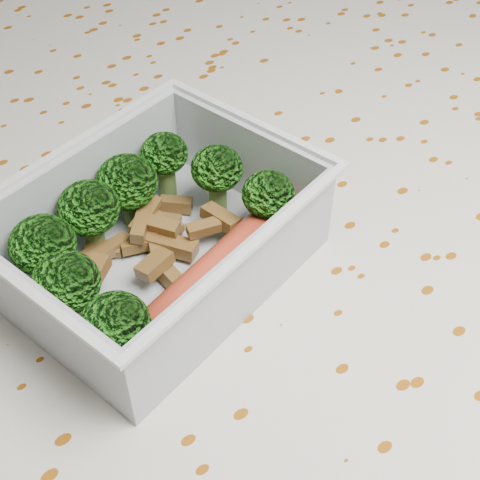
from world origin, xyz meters
TOP-DOWN VIEW (x-y plane):
  - dining_table at (0.00, 0.00)m, footprint 1.40×0.90m
  - tablecloth at (0.00, 0.00)m, footprint 1.46×0.96m
  - lunch_container at (-0.05, 0.04)m, footprint 0.23×0.20m
  - broccoli_florets at (-0.06, 0.05)m, footprint 0.18×0.15m
  - meat_pile at (-0.05, 0.05)m, footprint 0.12×0.08m
  - sausage at (-0.04, -0.00)m, footprint 0.17×0.07m

SIDE VIEW (x-z plane):
  - dining_table at x=0.00m, z-range 0.29..1.04m
  - tablecloth at x=0.00m, z-range 0.62..0.81m
  - meat_pile at x=-0.05m, z-range 0.76..0.79m
  - sausage at x=-0.04m, z-range 0.76..0.79m
  - lunch_container at x=-0.05m, z-range 0.75..0.81m
  - broccoli_florets at x=-0.06m, z-range 0.77..0.82m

